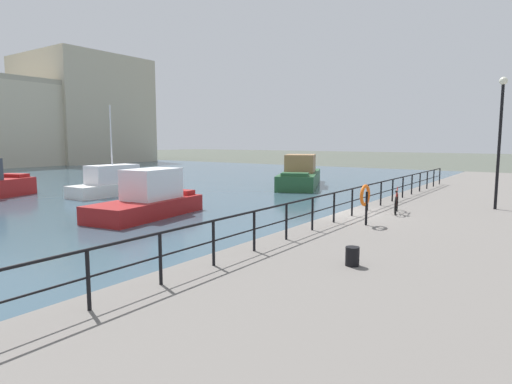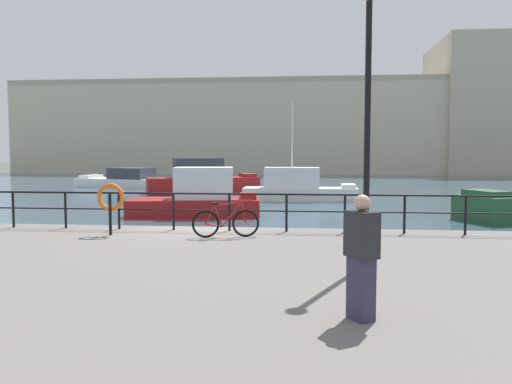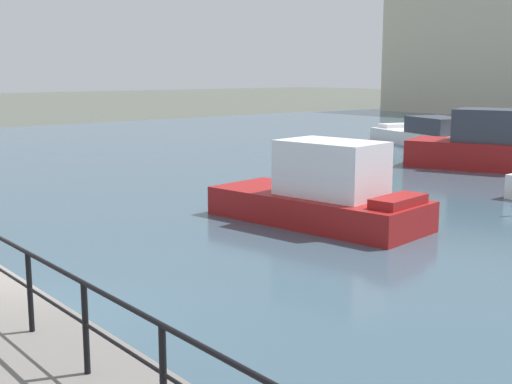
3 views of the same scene
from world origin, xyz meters
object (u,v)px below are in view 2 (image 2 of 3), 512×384
(parked_bicycle, at_px, (226,223))
(life_ring_stand, at_px, (111,199))
(standing_person, at_px, (361,256))
(quay_lamp_post, at_px, (368,92))
(moored_cabin_cruiser, at_px, (298,188))
(moored_blue_motorboat, at_px, (202,180))
(harbor_building, at_px, (345,125))
(moored_green_narrowboat, at_px, (198,198))
(moored_harbor_tender, at_px, (127,180))

(parked_bicycle, xyz_separation_m, life_ring_stand, (-3.14, 0.10, 0.59))
(parked_bicycle, bearing_deg, standing_person, -80.65)
(quay_lamp_post, bearing_deg, moored_cabin_cruiser, 94.99)
(moored_blue_motorboat, height_order, standing_person, moored_blue_motorboat)
(quay_lamp_post, height_order, standing_person, quay_lamp_post)
(life_ring_stand, bearing_deg, moored_cabin_cruiser, 76.88)
(moored_blue_motorboat, height_order, moored_cabin_cruiser, moored_cabin_cruiser)
(quay_lamp_post, bearing_deg, standing_person, -96.38)
(moored_blue_motorboat, xyz_separation_m, moored_cabin_cruiser, (7.03, -4.96, -0.18))
(harbor_building, xyz_separation_m, moored_green_narrowboat, (-9.73, -50.65, -5.74))
(moored_harbor_tender, height_order, parked_bicycle, parked_bicycle)
(moored_harbor_tender, bearing_deg, harbor_building, -103.53)
(harbor_building, relative_size, life_ring_stand, 52.31)
(harbor_building, distance_m, moored_harbor_tender, 38.11)
(moored_blue_motorboat, relative_size, moored_cabin_cruiser, 1.19)
(moored_green_narrowboat, xyz_separation_m, parked_bicycle, (3.10, -11.07, 0.36))
(moored_blue_motorboat, relative_size, moored_green_narrowboat, 1.30)
(moored_harbor_tender, bearing_deg, life_ring_stand, 126.91)
(moored_cabin_cruiser, height_order, parked_bicycle, moored_cabin_cruiser)
(quay_lamp_post, bearing_deg, harbor_building, 87.07)
(parked_bicycle, height_order, standing_person, standing_person)
(standing_person, bearing_deg, harbor_building, -126.59)
(moored_green_narrowboat, relative_size, quay_lamp_post, 1.17)
(life_ring_stand, bearing_deg, moored_blue_motorboat, 95.98)
(moored_harbor_tender, relative_size, moored_green_narrowboat, 1.44)
(quay_lamp_post, bearing_deg, moored_harbor_tender, 116.65)
(moored_harbor_tender, relative_size, standing_person, 5.43)
(quay_lamp_post, bearing_deg, life_ring_stand, 153.47)
(moored_blue_motorboat, height_order, parked_bicycle, moored_blue_motorboat)
(quay_lamp_post, xyz_separation_m, standing_person, (-0.39, -3.53, -2.54))
(moored_harbor_tender, xyz_separation_m, moored_cabin_cruiser, (14.52, -10.34, 0.19))
(moored_blue_motorboat, xyz_separation_m, parked_bicycle, (5.68, -24.33, 0.22))
(moored_green_narrowboat, bearing_deg, quay_lamp_post, -74.02)
(moored_cabin_cruiser, xyz_separation_m, moored_green_narrowboat, (-4.45, -8.30, 0.04))
(moored_harbor_tender, xyz_separation_m, moored_blue_motorboat, (7.49, -5.37, 0.37))
(parked_bicycle, bearing_deg, quay_lamp_post, -57.64)
(moored_cabin_cruiser, bearing_deg, moored_blue_motorboat, 144.13)
(moored_cabin_cruiser, relative_size, moored_green_narrowboat, 1.10)
(moored_blue_motorboat, relative_size, life_ring_stand, 5.95)
(moored_green_narrowboat, distance_m, quay_lamp_post, 15.93)
(moored_green_narrowboat, relative_size, standing_person, 3.77)
(harbor_building, xyz_separation_m, moored_blue_motorboat, (-12.31, -37.39, -5.60))
(moored_green_narrowboat, height_order, life_ring_stand, moored_green_narrowboat)
(life_ring_stand, bearing_deg, moored_green_narrowboat, 89.78)
(moored_harbor_tender, distance_m, quay_lamp_post, 36.91)
(moored_blue_motorboat, relative_size, parked_bicycle, 4.81)
(parked_bicycle, bearing_deg, moored_blue_motorboat, 88.83)
(standing_person, bearing_deg, parked_bicycle, -99.83)
(standing_person, bearing_deg, moored_harbor_tender, -99.62)
(moored_harbor_tender, height_order, quay_lamp_post, quay_lamp_post)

